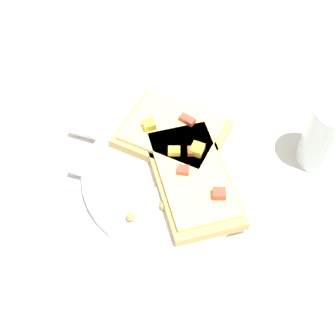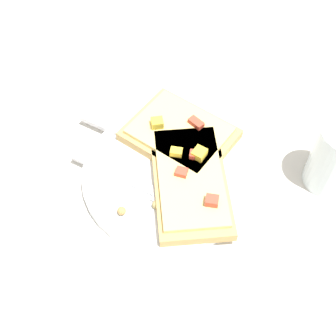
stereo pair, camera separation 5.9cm
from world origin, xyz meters
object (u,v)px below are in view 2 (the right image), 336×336
object	(u,v)px
fork	(146,188)
pizza_slice_main	(190,179)
knife	(139,139)
plate	(168,175)
pizza_slice_corner	(181,134)

from	to	relation	value
fork	pizza_slice_main	world-z (taller)	pizza_slice_main
fork	knife	bearing A→B (deg)	127.47
plate	pizza_slice_corner	distance (m)	0.06
pizza_slice_corner	knife	bearing A→B (deg)	-140.91
fork	pizza_slice_corner	distance (m)	0.09
plate	fork	distance (m)	0.04
plate	knife	world-z (taller)	knife
plate	knife	distance (m)	0.07
knife	pizza_slice_main	world-z (taller)	pizza_slice_main
knife	pizza_slice_main	size ratio (longest dim) A/B	1.13
fork	pizza_slice_main	xyz separation A→B (m)	(0.02, -0.05, 0.01)
knife	pizza_slice_main	distance (m)	0.10
pizza_slice_main	knife	bearing A→B (deg)	38.58
fork	pizza_slice_main	size ratio (longest dim) A/B	1.04
plate	fork	bearing A→B (deg)	148.78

